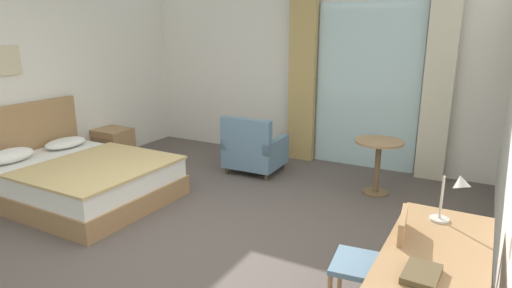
% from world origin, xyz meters
% --- Properties ---
extents(ground, '(6.28, 7.13, 0.10)m').
position_xyz_m(ground, '(0.00, 0.00, -0.05)').
color(ground, '#564C47').
extents(wall_back, '(5.88, 0.12, 2.76)m').
position_xyz_m(wall_back, '(0.00, 3.31, 1.38)').
color(wall_back, silver).
rests_on(wall_back, ground).
extents(balcony_glass_door, '(1.53, 0.02, 2.43)m').
position_xyz_m(balcony_glass_door, '(1.00, 3.23, 1.21)').
color(balcony_glass_door, silver).
rests_on(balcony_glass_door, ground).
extents(curtain_panel_left, '(0.42, 0.10, 2.64)m').
position_xyz_m(curtain_panel_left, '(0.02, 3.13, 1.32)').
color(curtain_panel_left, tan).
rests_on(curtain_panel_left, ground).
extents(curtain_panel_right, '(0.38, 0.10, 2.64)m').
position_xyz_m(curtain_panel_right, '(1.98, 3.13, 1.32)').
color(curtain_panel_right, beige).
rests_on(curtain_panel_right, ground).
extents(bed, '(2.16, 1.66, 1.11)m').
position_xyz_m(bed, '(-1.77, 0.26, 0.27)').
color(bed, '#9E754C').
rests_on(bed, ground).
extents(nightstand, '(0.51, 0.47, 0.52)m').
position_xyz_m(nightstand, '(-2.55, 1.60, 0.26)').
color(nightstand, '#9E754C').
rests_on(nightstand, ground).
extents(writing_desk, '(0.63, 1.54, 0.72)m').
position_xyz_m(writing_desk, '(2.43, -0.50, 0.64)').
color(writing_desk, '#9E754C').
rests_on(writing_desk, ground).
extents(desk_chair, '(0.51, 0.45, 0.88)m').
position_xyz_m(desk_chair, '(2.06, -0.34, 0.49)').
color(desk_chair, slate).
rests_on(desk_chair, ground).
extents(desk_lamp, '(0.25, 0.27, 0.43)m').
position_xyz_m(desk_lamp, '(2.47, -0.06, 1.00)').
color(desk_lamp, '#B7B2A8').
rests_on(desk_lamp, writing_desk).
extents(closed_book, '(0.20, 0.28, 0.04)m').
position_xyz_m(closed_book, '(2.39, -0.80, 0.74)').
color(closed_book, brown).
rests_on(closed_book, writing_desk).
extents(armchair_by_window, '(0.78, 0.74, 0.85)m').
position_xyz_m(armchair_by_window, '(-0.32, 2.17, 0.33)').
color(armchair_by_window, slate).
rests_on(armchair_by_window, ground).
extents(round_cafe_table, '(0.60, 0.60, 0.70)m').
position_xyz_m(round_cafe_table, '(1.46, 2.20, 0.51)').
color(round_cafe_table, '#9E754C').
rests_on(round_cafe_table, ground).
extents(framed_picture, '(0.03, 0.29, 0.37)m').
position_xyz_m(framed_picture, '(-2.80, 0.26, 1.67)').
color(framed_picture, beige).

